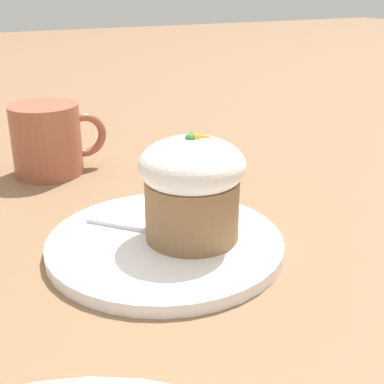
% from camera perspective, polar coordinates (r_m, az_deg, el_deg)
% --- Properties ---
extents(ground_plane, '(4.00, 4.00, 0.00)m').
position_cam_1_polar(ground_plane, '(0.47, -2.87, -6.11)').
color(ground_plane, '#846042').
extents(dessert_plate, '(0.21, 0.21, 0.01)m').
position_cam_1_polar(dessert_plate, '(0.47, -2.88, -5.53)').
color(dessert_plate, white).
rests_on(dessert_plate, ground_plane).
extents(carrot_cake, '(0.09, 0.09, 0.09)m').
position_cam_1_polar(carrot_cake, '(0.45, 0.00, 0.63)').
color(carrot_cake, olive).
rests_on(carrot_cake, dessert_plate).
extents(spoon, '(0.10, 0.10, 0.01)m').
position_cam_1_polar(spoon, '(0.47, -2.33, -4.23)').
color(spoon, silver).
rests_on(spoon, dessert_plate).
extents(coffee_cup, '(0.11, 0.08, 0.08)m').
position_cam_1_polar(coffee_cup, '(0.66, -15.06, 5.44)').
color(coffee_cup, '#9E563D').
rests_on(coffee_cup, ground_plane).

